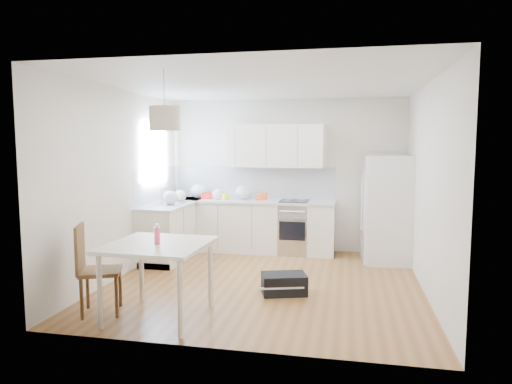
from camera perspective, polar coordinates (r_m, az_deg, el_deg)
floor at (r=6.43m, az=1.05°, el=-11.25°), size 4.20×4.20×0.00m
ceiling at (r=6.19m, az=1.10°, el=13.36°), size 4.20×4.20×0.00m
wall_back at (r=8.23m, az=3.70°, el=2.11°), size 4.20×0.00×4.20m
wall_left at (r=6.86m, az=-16.46°, el=1.10°), size 0.00×4.20×4.20m
wall_right at (r=6.15m, az=20.71°, el=0.41°), size 0.00×4.20×4.20m
window_glassblock at (r=7.87m, az=-12.55°, el=4.71°), size 0.02×1.00×1.00m
cabinets_back at (r=8.16m, az=-0.82°, el=-4.36°), size 3.00×0.60×0.88m
cabinets_left at (r=7.94m, az=-10.28°, el=-4.75°), size 0.60×1.80×0.88m
counter_back at (r=8.09m, az=-0.83°, el=-1.15°), size 3.02×0.64×0.04m
counter_left at (r=7.86m, az=-10.35°, el=-1.45°), size 0.64×1.82×0.04m
backsplash_back at (r=8.34m, az=-0.40°, el=1.21°), size 3.00×0.01×0.58m
backsplash_left at (r=7.94m, az=-12.36°, el=0.83°), size 0.01×1.80×0.58m
upper_cabinets at (r=8.08m, az=2.51°, el=5.77°), size 1.70×0.32×0.75m
range_oven at (r=8.03m, az=4.78°, el=-4.55°), size 0.50×0.61×0.88m
sink at (r=7.82m, az=-10.48°, el=-1.39°), size 0.50×0.80×0.16m
refrigerator at (r=7.69m, az=16.11°, el=-2.03°), size 0.87×0.90×1.73m
dining_table at (r=5.13m, az=-12.14°, el=-7.31°), size 1.10×1.10×0.83m
dining_chair at (r=5.48m, az=-18.84°, el=-9.10°), size 0.56×0.56×1.02m
drink_bottle at (r=5.04m, az=-12.26°, el=-5.15°), size 0.08×0.08×0.22m
gym_bag at (r=5.96m, az=3.52°, el=-11.38°), size 0.64×0.51×0.26m
pendant_lamp at (r=5.01m, az=-11.35°, el=9.01°), size 0.41×0.41×0.25m
grocery_bag_a at (r=8.37m, az=-7.22°, el=0.07°), size 0.29×0.24×0.26m
grocery_bag_b at (r=8.20m, az=-4.78°, el=-0.27°), size 0.21×0.18×0.19m
grocery_bag_c at (r=8.18m, az=-1.62°, el=-0.05°), size 0.28×0.24×0.25m
grocery_bag_d at (r=8.04m, az=-9.45°, el=-0.44°), size 0.21×0.18×0.19m
grocery_bag_e at (r=7.63m, az=-10.66°, el=-0.68°), size 0.25×0.21×0.23m
snack_orange at (r=8.07m, az=0.71°, el=-0.59°), size 0.18×0.12×0.12m
snack_yellow at (r=8.16m, az=-3.98°, el=-0.57°), size 0.19×0.18×0.11m
snack_red at (r=8.29m, az=-6.20°, el=-0.47°), size 0.18×0.13×0.12m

